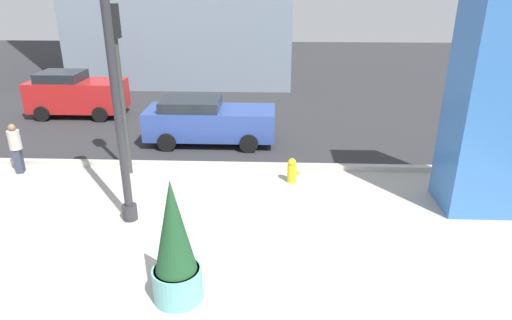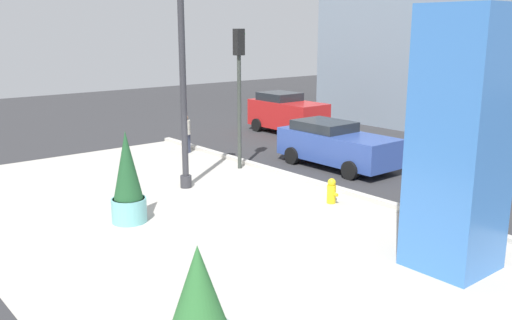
{
  "view_description": "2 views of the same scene",
  "coord_description": "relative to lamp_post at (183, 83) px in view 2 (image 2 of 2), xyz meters",
  "views": [
    {
      "loc": [
        1.44,
        -9.87,
        5.54
      ],
      "look_at": [
        1.01,
        0.29,
        1.42
      ],
      "focal_mm": 31.39,
      "sensor_mm": 36.0,
      "label": 1
    },
    {
      "loc": [
        12.46,
        -9.35,
        4.96
      ],
      "look_at": [
        0.92,
        0.15,
        1.4
      ],
      "focal_mm": 38.91,
      "sensor_mm": 36.0,
      "label": 2
    }
  ],
  "objects": [
    {
      "name": "car_far_lane",
      "position": [
        -5.02,
        8.97,
        -2.36
      ],
      "size": [
        3.98,
        2.03,
        1.91
      ],
      "color": "red",
      "rests_on": "ground_plane"
    },
    {
      "name": "plaza_pavement",
      "position": [
        2.09,
        -1.74,
        -3.32
      ],
      "size": [
        18.0,
        10.0,
        0.02
      ],
      "primitive_type": "cube",
      "color": "#ADA89E",
      "rests_on": "ground_plane"
    },
    {
      "name": "car_curb_west",
      "position": [
        1.17,
        5.69,
        -2.48
      ],
      "size": [
        4.59,
        2.04,
        1.63
      ],
      "color": "#2D4793",
      "rests_on": "ground_plane"
    },
    {
      "name": "traffic_light_corner",
      "position": [
        -0.88,
        2.85,
        0.0
      ],
      "size": [
        0.28,
        0.42,
        4.94
      ],
      "color": "#333833",
      "rests_on": "ground_plane"
    },
    {
      "name": "potted_plant_curbside",
      "position": [
        8.39,
        -5.09,
        -2.41
      ],
      "size": [
        1.07,
        1.07,
        1.99
      ],
      "color": "gray",
      "rests_on": "ground_plane"
    },
    {
      "name": "potted_plant_by_pillar",
      "position": [
        1.79,
        -2.88,
        -2.21
      ],
      "size": [
        0.91,
        0.91,
        2.43
      ],
      "color": "#6BB2B2",
      "rests_on": "ground_plane"
    },
    {
      "name": "curb_strip",
      "position": [
        2.09,
        3.38,
        -3.24
      ],
      "size": [
        18.0,
        0.24,
        0.16
      ],
      "primitive_type": "cube",
      "color": "#B7B2A8",
      "rests_on": "ground_plane"
    },
    {
      "name": "art_pillar_blue",
      "position": [
        8.68,
        1.12,
        -0.6
      ],
      "size": [
        1.59,
        1.59,
        5.43
      ],
      "primitive_type": "cube",
      "color": "#3870BC",
      "rests_on": "ground_plane"
    },
    {
      "name": "ground_plane",
      "position": [
        2.09,
        4.26,
        -3.32
      ],
      "size": [
        60.0,
        60.0,
        0.0
      ],
      "primitive_type": "plane",
      "color": "#2D2D30"
    },
    {
      "name": "pedestrian_by_curb",
      "position": [
        -4.27,
        2.74,
        -2.46
      ],
      "size": [
        0.43,
        0.43,
        1.57
      ],
      "color": "#33384C",
      "rests_on": "ground_plane"
    },
    {
      "name": "lamp_post",
      "position": [
        0.0,
        0.0,
        0.0
      ],
      "size": [
        0.44,
        0.44,
        6.81
      ],
      "color": "#2D2D33",
      "rests_on": "ground_plane"
    },
    {
      "name": "fire_hydrant",
      "position": [
        4.07,
        2.38,
        -2.95
      ],
      "size": [
        0.36,
        0.26,
        0.75
      ],
      "color": "gold",
      "rests_on": "ground_plane"
    }
  ]
}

